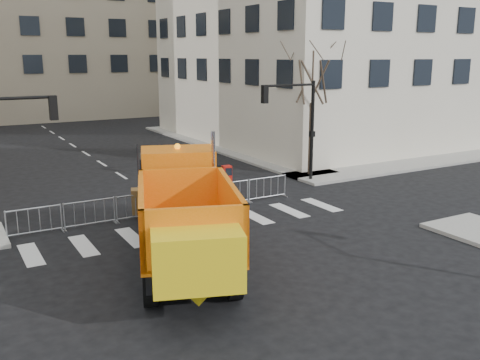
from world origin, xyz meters
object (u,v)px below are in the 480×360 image
plow_truck (184,211)px  cop_c (154,200)px  cop_a (214,199)px  newspaper_box (227,176)px  cop_b (196,194)px

plow_truck → cop_c: (0.90, 5.08, -0.95)m
plow_truck → cop_c: size_ratio=6.13×
cop_a → newspaper_box: cop_a is taller
cop_c → newspaper_box: (5.07, 3.14, -0.21)m
cop_b → cop_c: cop_b is taller
plow_truck → newspaper_box: size_ratio=10.12×
cop_a → plow_truck: bearing=11.3°
plow_truck → newspaper_box: (5.97, 8.22, -1.16)m
cop_a → cop_b: cop_b is taller
plow_truck → cop_c: bearing=9.3°
cop_b → newspaper_box: (3.40, 3.57, -0.32)m
plow_truck → cop_b: 5.38m
cop_a → cop_b: size_ratio=0.81×
plow_truck → cop_b: size_ratio=5.44×
cop_b → plow_truck: bearing=52.1°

